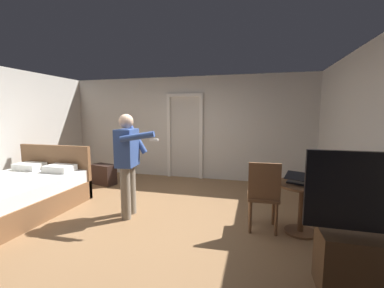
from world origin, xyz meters
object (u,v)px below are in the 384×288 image
(tv_flatscreen, at_px, (375,253))
(side_table, at_px, (302,199))
(laptop, at_px, (300,180))
(person_blue_shirt, at_px, (128,159))
(suitcase_dark, at_px, (104,174))
(wooden_chair, at_px, (263,193))
(bed, at_px, (12,196))
(bottle_on_table, at_px, (316,178))

(tv_flatscreen, xyz_separation_m, side_table, (-0.42, 1.11, 0.06))
(laptop, relative_size, person_blue_shirt, 0.26)
(tv_flatscreen, bearing_deg, person_blue_shirt, 160.93)
(tv_flatscreen, bearing_deg, suitcase_dark, 150.70)
(side_table, distance_m, person_blue_shirt, 2.60)
(suitcase_dark, bearing_deg, wooden_chair, -7.31)
(bed, relative_size, laptop, 4.95)
(side_table, height_order, laptop, laptop)
(wooden_chair, bearing_deg, laptop, 4.33)
(tv_flatscreen, xyz_separation_m, laptop, (-0.46, 1.07, 0.34))
(tv_flatscreen, height_order, bottle_on_table, tv_flatscreen)
(side_table, xyz_separation_m, person_blue_shirt, (-2.56, -0.08, 0.46))
(bottle_on_table, bearing_deg, person_blue_shirt, -179.96)
(bed, xyz_separation_m, side_table, (4.48, 0.48, 0.17))
(bed, relative_size, suitcase_dark, 3.82)
(bed, height_order, laptop, bed)
(tv_flatscreen, height_order, suitcase_dark, tv_flatscreen)
(bottle_on_table, height_order, person_blue_shirt, person_blue_shirt)
(side_table, bearing_deg, suitcase_dark, 161.07)
(tv_flatscreen, bearing_deg, laptop, 113.42)
(bed, height_order, tv_flatscreen, tv_flatscreen)
(tv_flatscreen, distance_m, side_table, 1.19)
(tv_flatscreen, distance_m, person_blue_shirt, 3.19)
(suitcase_dark, bearing_deg, person_blue_shirt, -29.84)
(bed, distance_m, wooden_chair, 3.99)
(bed, bearing_deg, laptop, 5.64)
(tv_flatscreen, relative_size, bottle_on_table, 5.07)
(bottle_on_table, xyz_separation_m, suitcase_dark, (-4.16, 1.46, -0.58))
(side_table, distance_m, laptop, 0.28)
(bed, relative_size, tv_flatscreen, 1.59)
(bed, bearing_deg, side_table, 6.09)
(side_table, relative_size, bottle_on_table, 2.69)
(person_blue_shirt, distance_m, suitcase_dark, 2.18)
(wooden_chair, bearing_deg, bottle_on_table, -0.46)
(side_table, xyz_separation_m, wooden_chair, (-0.51, -0.07, 0.07))
(tv_flatscreen, relative_size, suitcase_dark, 2.41)
(laptop, distance_m, person_blue_shirt, 2.52)
(side_table, distance_m, wooden_chair, 0.52)
(wooden_chair, relative_size, suitcase_dark, 1.81)
(bottle_on_table, bearing_deg, tv_flatscreen, -74.94)
(bottle_on_table, height_order, suitcase_dark, bottle_on_table)
(bed, height_order, wooden_chair, bed)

